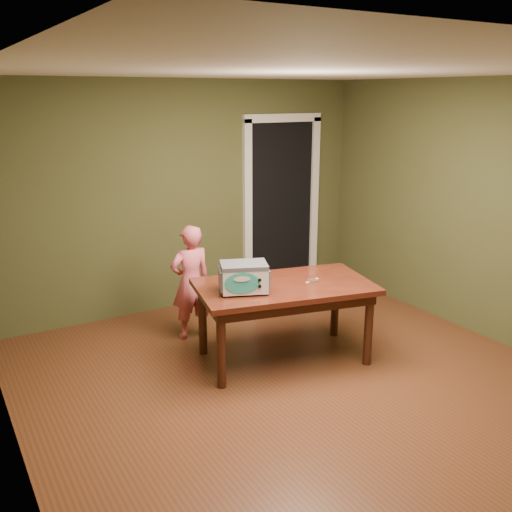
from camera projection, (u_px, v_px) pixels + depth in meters
The scene contains 8 objects.
floor at pixel (311, 393), 4.82m from camera, with size 5.00×5.00×0.00m, color #5C2F1A.
room_shell at pixel (317, 193), 4.35m from camera, with size 4.52×5.02×2.61m.
doorway at pixel (269, 203), 7.46m from camera, with size 1.10×0.66×2.25m.
dining_table at pixel (284, 294), 5.26m from camera, with size 1.76×1.22×0.75m.
toy_oven at pixel (244, 276), 4.99m from camera, with size 0.49×0.42×0.26m.
baking_pan at pixel (312, 281), 5.29m from camera, with size 0.10×0.10×0.02m.
spatula at pixel (312, 281), 5.32m from camera, with size 0.18×0.03×0.01m, color #F7CF6B.
child at pixel (191, 282), 5.78m from camera, with size 0.43×0.28×1.18m, color #DD5B69.
Camera 1 is at (-2.60, -3.47, 2.44)m, focal length 40.00 mm.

